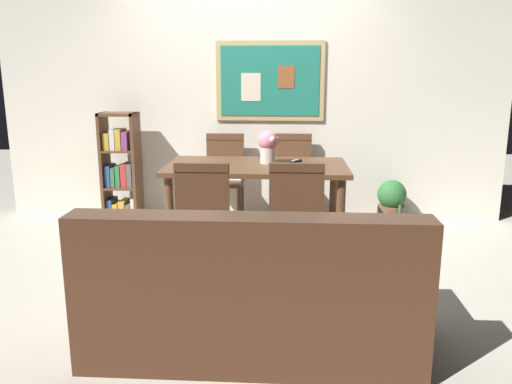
# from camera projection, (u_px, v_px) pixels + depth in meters

# --- Properties ---
(ground_plane) EXTENTS (12.00, 12.00, 0.00)m
(ground_plane) POSITION_uv_depth(u_px,v_px,m) (239.00, 263.00, 4.23)
(ground_plane) COLOR beige
(wall_back_with_painting) EXTENTS (5.20, 0.14, 2.60)m
(wall_back_with_painting) POSITION_uv_depth(u_px,v_px,m) (251.00, 94.00, 5.32)
(wall_back_with_painting) COLOR silver
(wall_back_with_painting) RESTS_ON ground_plane
(dining_table) EXTENTS (1.54, 0.86, 0.75)m
(dining_table) POSITION_uv_depth(u_px,v_px,m) (257.00, 176.00, 4.45)
(dining_table) COLOR brown
(dining_table) RESTS_ON ground_plane
(dining_chair_far_left) EXTENTS (0.40, 0.41, 0.91)m
(dining_chair_far_left) POSITION_uv_depth(u_px,v_px,m) (224.00, 172.00, 5.23)
(dining_chair_far_left) COLOR brown
(dining_chair_far_left) RESTS_ON ground_plane
(dining_chair_far_right) EXTENTS (0.40, 0.41, 0.91)m
(dining_chair_far_right) POSITION_uv_depth(u_px,v_px,m) (292.00, 172.00, 5.22)
(dining_chair_far_right) COLOR brown
(dining_chair_far_right) RESTS_ON ground_plane
(dining_chair_near_right) EXTENTS (0.40, 0.41, 0.91)m
(dining_chair_near_right) POSITION_uv_depth(u_px,v_px,m) (296.00, 212.00, 3.73)
(dining_chair_near_right) COLOR brown
(dining_chair_near_right) RESTS_ON ground_plane
(dining_chair_near_left) EXTENTS (0.40, 0.41, 0.91)m
(dining_chair_near_left) POSITION_uv_depth(u_px,v_px,m) (205.00, 212.00, 3.74)
(dining_chair_near_left) COLOR brown
(dining_chair_near_left) RESTS_ON ground_plane
(leather_couch) EXTENTS (1.80, 0.84, 0.84)m
(leather_couch) POSITION_uv_depth(u_px,v_px,m) (251.00, 296.00, 2.87)
(leather_couch) COLOR #472819
(leather_couch) RESTS_ON ground_plane
(bookshelf) EXTENTS (0.36, 0.28, 1.13)m
(bookshelf) POSITION_uv_depth(u_px,v_px,m) (122.00, 174.00, 5.26)
(bookshelf) COLOR brown
(bookshelf) RESTS_ON ground_plane
(potted_ivy) EXTENTS (0.29, 0.30, 0.49)m
(potted_ivy) POSITION_uv_depth(u_px,v_px,m) (391.00, 203.00, 5.24)
(potted_ivy) COLOR brown
(potted_ivy) RESTS_ON ground_plane
(flower_vase) EXTENTS (0.18, 0.18, 0.28)m
(flower_vase) POSITION_uv_depth(u_px,v_px,m) (268.00, 145.00, 4.46)
(flower_vase) COLOR beige
(flower_vase) RESTS_ON dining_table
(tv_remote) EXTENTS (0.12, 0.16, 0.02)m
(tv_remote) POSITION_uv_depth(u_px,v_px,m) (295.00, 161.00, 4.52)
(tv_remote) COLOR black
(tv_remote) RESTS_ON dining_table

